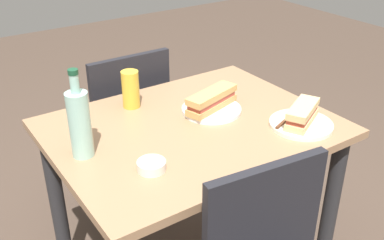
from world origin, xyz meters
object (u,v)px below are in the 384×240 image
Objects in this scene: dining_table at (192,156)px; baguette_sandwich_near at (302,114)px; plate_far at (211,110)px; baguette_sandwich_far at (212,100)px; water_bottle at (80,123)px; knife_far at (199,104)px; beer_glass at (131,89)px; olive_bowl at (151,166)px; plate_near at (301,124)px; knife_near at (286,120)px; chair_far at (124,123)px.

dining_table is 0.43m from baguette_sandwich_near.
plate_far is 0.04m from baguette_sandwich_far.
plate_far is 0.53m from water_bottle.
baguette_sandwich_near is 1.14× the size of knife_far.
beer_glass is at bearing 131.34° from baguette_sandwich_near.
baguette_sandwich_near is 0.58m from olive_bowl.
baguette_sandwich_far is at bearing -60.77° from knife_far.
knife_far is 0.27m from beer_glass.
baguette_sandwich_near is 0.88× the size of plate_far.
plate_far is 0.93× the size of baguette_sandwich_far.
olive_bowl is at bearing -150.52° from baguette_sandwich_far.
baguette_sandwich_near is 0.68× the size of water_bottle.
water_bottle reaches higher than plate_near.
olive_bowl reaches higher than dining_table.
plate_far is (-0.19, 0.27, -0.04)m from baguette_sandwich_near.
knife_near is (-0.03, 0.04, -0.03)m from baguette_sandwich_near.
chair_far is 5.92× the size of beer_glass.
dining_table is 0.59m from chair_far.
baguette_sandwich_near is (0.32, -0.23, 0.18)m from dining_table.
water_bottle is at bearing -177.73° from baguette_sandwich_far.
beer_glass is (-0.23, 0.21, 0.07)m from plate_far.
olive_bowl is (-0.58, 0.06, 0.01)m from plate_near.
knife_near is 1.19× the size of beer_glass.
baguette_sandwich_far is (-0.16, 0.23, 0.03)m from knife_near.
plate_far is at bearing 125.32° from plate_near.
chair_far is 4.98× the size of knife_far.
knife_near and knife_far have the same top height.
chair_far is 0.47m from beer_glass.
beer_glass is at bearing 137.85° from plate_far.
plate_far is at bearing 29.48° from olive_bowl.
baguette_sandwich_far is at bearing -77.06° from chair_far.
knife_far is at bearing 36.09° from olive_bowl.
baguette_sandwich_far is 1.66× the size of beer_glass.
olive_bowl reaches higher than plate_near.
water_bottle is 0.26m from olive_bowl.
plate_far is at bearing 125.32° from baguette_sandwich_near.
baguette_sandwich_near is at bearing -5.67° from olive_bowl.
olive_bowl is at bearing 178.27° from knife_near.
baguette_sandwich_near is 2.24× the size of olive_bowl.
dining_table is at bearing 144.43° from baguette_sandwich_near.
plate_near is at bearing 135.00° from baguette_sandwich_near.
knife_near is 0.59× the size of water_bottle.
water_bottle is (-0.40, 0.03, 0.25)m from dining_table.
plate_near is 1.30× the size of knife_far.
knife_far is at bearing 123.72° from knife_near.
water_bottle reaches higher than baguette_sandwich_near.
plate_near is 1.55× the size of beer_glass.
chair_far reaches higher than plate_near.
baguette_sandwich_near is at bearing -45.00° from plate_near.
plate_far is at bearing 2.27° from water_bottle.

